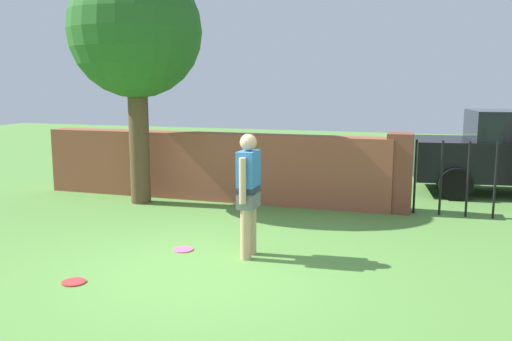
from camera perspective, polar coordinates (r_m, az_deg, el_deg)
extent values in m
plane|color=#568C3D|center=(6.65, -5.89, -10.59)|extent=(40.00, 40.00, 0.00)
cube|color=brown|center=(10.55, -4.93, 0.47)|extent=(7.00, 0.50, 1.31)
cylinder|color=brown|center=(10.35, -12.32, 3.54)|extent=(0.37, 0.37, 2.54)
sphere|color=#286023|center=(10.35, -12.70, 14.29)|extent=(2.44, 2.44, 2.44)
cylinder|color=tan|center=(7.14, -0.52, -5.60)|extent=(0.14, 0.14, 0.85)
cylinder|color=tan|center=(6.94, -1.09, -6.04)|extent=(0.14, 0.14, 0.85)
cube|color=slate|center=(6.95, -0.81, -2.83)|extent=(0.22, 0.36, 0.28)
cube|color=#3372BF|center=(6.89, -0.81, -0.18)|extent=(0.22, 0.36, 0.55)
sphere|color=tan|center=(6.84, -0.82, 3.01)|extent=(0.22, 0.22, 0.22)
cylinder|color=tan|center=(7.11, -0.23, -0.50)|extent=(0.09, 0.09, 0.58)
cylinder|color=tan|center=(6.69, -1.43, -1.11)|extent=(0.09, 0.09, 0.58)
cube|color=brown|center=(9.75, 14.98, -0.26)|extent=(0.44, 0.44, 1.40)
cylinder|color=black|center=(9.75, 16.55, -0.62)|extent=(0.04, 0.04, 1.30)
cylinder|color=black|center=(9.75, 19.07, -0.75)|extent=(0.04, 0.04, 1.30)
cylinder|color=black|center=(9.77, 21.59, -0.87)|extent=(0.04, 0.04, 1.30)
cylinder|color=black|center=(9.81, 24.09, -0.99)|extent=(0.04, 0.04, 1.30)
cylinder|color=black|center=(12.80, 19.23, 0.01)|extent=(0.66, 0.29, 0.64)
cylinder|color=black|center=(11.15, 20.43, -1.36)|extent=(0.66, 0.29, 0.64)
cylinder|color=pink|center=(7.47, -7.76, -8.33)|extent=(0.27, 0.27, 0.02)
cylinder|color=red|center=(6.59, -18.80, -11.16)|extent=(0.27, 0.27, 0.02)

